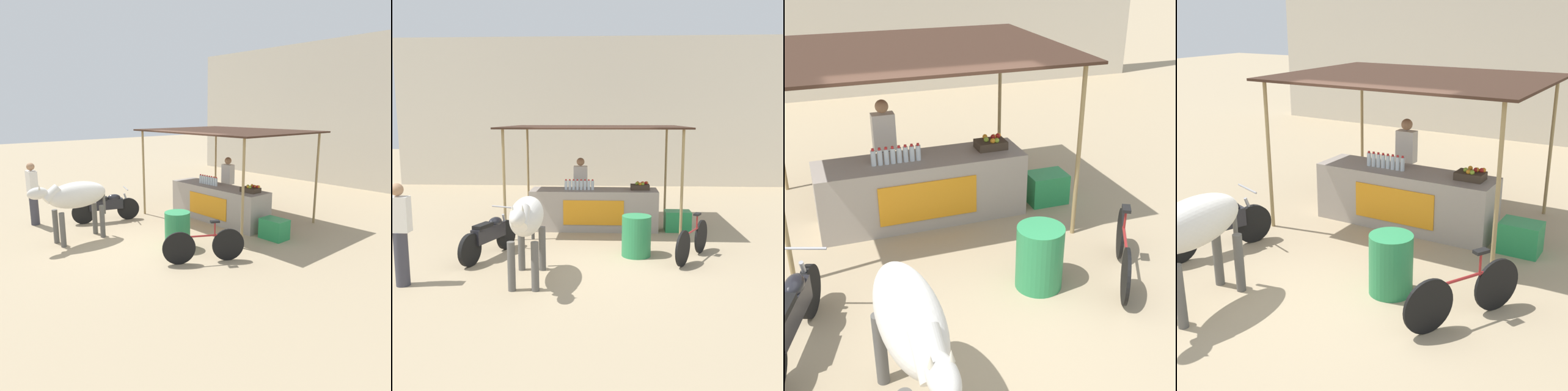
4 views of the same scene
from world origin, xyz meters
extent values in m
plane|color=tan|center=(0.00, 0.00, 0.00)|extent=(60.00, 60.00, 0.00)
cube|color=beige|center=(0.00, 9.52, 2.83)|extent=(16.00, 0.50, 5.66)
cube|color=#9E9389|center=(0.00, 2.20, 0.48)|extent=(3.00, 0.80, 0.96)
cube|color=orange|center=(0.00, 1.79, 0.48)|extent=(1.40, 0.02, 0.58)
cube|color=#382319|center=(0.00, 2.50, 2.43)|extent=(4.20, 3.20, 0.04)
cylinder|color=#997F51|center=(-1.89, 1.06, 1.21)|extent=(0.06, 0.06, 2.43)
cylinder|color=#997F51|center=(1.89, 1.06, 1.21)|extent=(0.06, 0.06, 2.43)
cylinder|color=#997F51|center=(-1.89, 3.94, 1.21)|extent=(0.06, 0.06, 2.43)
cylinder|color=#997F51|center=(1.89, 3.94, 1.21)|extent=(0.06, 0.06, 2.43)
cylinder|color=silver|center=(-0.67, 2.15, 1.07)|extent=(0.07, 0.07, 0.22)
cylinder|color=red|center=(-0.67, 2.15, 1.19)|extent=(0.04, 0.04, 0.03)
cylinder|color=silver|center=(-0.58, 2.15, 1.07)|extent=(0.07, 0.07, 0.22)
cylinder|color=red|center=(-0.58, 2.15, 1.19)|extent=(0.04, 0.04, 0.03)
cylinder|color=silver|center=(-0.48, 2.15, 1.07)|extent=(0.07, 0.07, 0.22)
cylinder|color=red|center=(-0.48, 2.15, 1.19)|extent=(0.04, 0.04, 0.03)
cylinder|color=silver|center=(-0.40, 2.15, 1.07)|extent=(0.07, 0.07, 0.22)
cylinder|color=red|center=(-0.40, 2.15, 1.19)|extent=(0.04, 0.04, 0.03)
cylinder|color=silver|center=(-0.30, 2.15, 1.07)|extent=(0.07, 0.07, 0.22)
cylinder|color=red|center=(-0.30, 2.15, 1.19)|extent=(0.04, 0.04, 0.03)
cylinder|color=silver|center=(-0.21, 2.15, 1.07)|extent=(0.07, 0.07, 0.22)
cylinder|color=red|center=(-0.21, 2.15, 1.19)|extent=(0.04, 0.04, 0.03)
cylinder|color=silver|center=(-0.12, 2.15, 1.07)|extent=(0.07, 0.07, 0.22)
cylinder|color=red|center=(-0.12, 2.15, 1.19)|extent=(0.04, 0.04, 0.03)
cylinder|color=silver|center=(-0.03, 2.15, 1.07)|extent=(0.07, 0.07, 0.22)
cylinder|color=red|center=(-0.03, 2.15, 1.19)|extent=(0.04, 0.04, 0.03)
cube|color=#3F3326|center=(1.09, 2.25, 1.02)|extent=(0.44, 0.32, 0.12)
sphere|color=orange|center=(1.04, 2.37, 1.11)|extent=(0.08, 0.08, 0.08)
sphere|color=#B21E19|center=(1.23, 2.34, 1.11)|extent=(0.08, 0.08, 0.08)
sphere|color=#B21E19|center=(1.15, 2.32, 1.11)|extent=(0.08, 0.08, 0.08)
sphere|color=#8CB22D|center=(1.01, 2.24, 1.11)|extent=(0.08, 0.08, 0.08)
sphere|color=orange|center=(1.25, 2.36, 1.11)|extent=(0.08, 0.08, 0.08)
sphere|color=orange|center=(1.16, 2.33, 1.11)|extent=(0.08, 0.08, 0.08)
sphere|color=orange|center=(1.09, 2.16, 1.11)|extent=(0.08, 0.08, 0.08)
sphere|color=#8CB22D|center=(1.15, 2.16, 1.11)|extent=(0.08, 0.08, 0.08)
cylinder|color=#383842|center=(-0.37, 2.95, 0.44)|extent=(0.22, 0.22, 0.88)
cube|color=silver|center=(-0.37, 2.95, 1.16)|extent=(0.34, 0.20, 0.56)
sphere|color=#A87A56|center=(-0.37, 2.95, 1.55)|extent=(0.20, 0.20, 0.20)
cube|color=#268C4C|center=(1.98, 2.10, 0.24)|extent=(0.60, 0.44, 0.48)
cylinder|color=#2D8C51|center=(0.89, 0.06, 0.40)|extent=(0.56, 0.56, 0.79)
ellipsoid|color=silver|center=(-0.96, -1.36, 1.08)|extent=(0.57, 1.42, 0.60)
cylinder|color=#575551|center=(-0.76, -1.85, 0.39)|extent=(0.12, 0.12, 0.78)
cylinder|color=#575551|center=(-0.80, -0.87, 0.39)|extent=(0.12, 0.12, 0.78)
cylinder|color=#575551|center=(-1.16, -0.88, 0.39)|extent=(0.12, 0.12, 0.78)
cylinder|color=#575551|center=(-0.98, -0.70, 0.81)|extent=(0.06, 0.06, 0.60)
cylinder|color=black|center=(-1.73, 0.41, 0.30)|extent=(0.28, 0.59, 0.60)
cylinder|color=black|center=(-2.13, -0.72, 0.30)|extent=(0.28, 0.59, 0.60)
cube|color=black|center=(-1.93, -0.16, 0.48)|extent=(0.47, 0.91, 0.28)
ellipsoid|color=black|center=(-1.85, 0.05, 0.64)|extent=(0.31, 0.41, 0.20)
cube|color=black|center=(-1.99, -0.33, 0.64)|extent=(0.32, 0.47, 0.10)
cylinder|color=#99999E|center=(-1.74, 0.36, 0.88)|extent=(0.53, 0.21, 0.03)
cylinder|color=#99999E|center=(-1.73, 0.39, 0.50)|extent=(0.11, 0.21, 0.49)
cylinder|color=black|center=(1.69, -0.54, 0.33)|extent=(0.36, 0.60, 0.66)
cylinder|color=black|center=(2.18, 0.33, 0.33)|extent=(0.36, 0.60, 0.66)
cylinder|color=maroon|center=(1.94, -0.11, 0.55)|extent=(0.45, 0.76, 0.04)
cylinder|color=maroon|center=(2.04, 0.08, 0.67)|extent=(0.03, 0.03, 0.28)
cube|color=black|center=(2.04, 0.08, 0.83)|extent=(0.18, 0.21, 0.04)
camera|label=1|loc=(7.18, -4.95, 2.96)|focal=35.00mm
camera|label=2|loc=(0.37, -8.53, 2.64)|focal=42.00mm
camera|label=3|loc=(-1.59, -4.86, 3.85)|focal=50.00mm
camera|label=4|loc=(3.82, -5.42, 3.43)|focal=50.00mm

